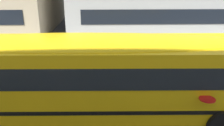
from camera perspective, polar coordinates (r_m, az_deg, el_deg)
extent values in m
plane|color=#38383D|center=(10.03, 7.84, -8.79)|extent=(400.00, 400.00, 0.00)
cube|color=gray|center=(17.05, 3.86, 3.75)|extent=(120.00, 3.00, 0.01)
cube|color=silver|center=(10.02, 7.84, -8.78)|extent=(110.00, 0.16, 0.01)
cube|color=yellow|center=(8.12, -6.90, -2.93)|extent=(11.45, 2.78, 2.28)
cube|color=black|center=(7.97, -7.02, -0.21)|extent=(10.77, 2.81, 0.66)
cube|color=black|center=(8.41, -6.71, -7.16)|extent=(11.47, 2.81, 0.12)
ellipsoid|color=yellow|center=(7.75, -7.25, 4.86)|extent=(10.99, 2.57, 0.37)
cylinder|color=red|center=(7.32, 21.80, -8.02)|extent=(0.46, 0.46, 0.03)
cylinder|color=black|center=(10.32, 19.04, -5.68)|extent=(1.04, 0.31, 1.04)
cylinder|color=black|center=(8.24, 24.90, -13.46)|extent=(1.04, 0.31, 1.04)
cube|color=black|center=(18.50, 12.07, 10.74)|extent=(12.24, 0.04, 1.10)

